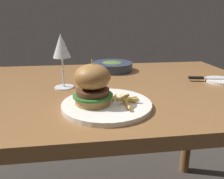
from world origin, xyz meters
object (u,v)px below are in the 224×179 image
Objects in this scene: burger_sandwich at (93,84)px; bread_plate at (221,81)px; table_knife at (209,78)px; soup_bowl at (112,66)px; main_plate at (107,105)px; wine_glass at (61,48)px.

bread_plate is (0.54, 0.20, -0.07)m from burger_sandwich.
table_knife is 0.98× the size of soup_bowl.
bread_plate is (0.50, 0.20, -0.00)m from main_plate.
table_knife is (0.45, 0.21, 0.01)m from main_plate.
soup_bowl is (-0.37, 0.25, 0.01)m from table_knife.
table_knife is at bearing -33.87° from soup_bowl.
table_knife reaches higher than main_plate.
wine_glass is 0.36m from soup_bowl.
table_knife is (0.49, 0.21, -0.06)m from burger_sandwich.
wine_glass is 0.98× the size of soup_bowl.
burger_sandwich is at bearing -156.40° from table_knife.
main_plate is 2.17× the size of bread_plate.
wine_glass reaches higher than soup_bowl.
wine_glass is at bearing 123.87° from main_plate.
soup_bowl is at bearing 49.40° from wine_glass.
soup_bowl is (0.08, 0.46, 0.02)m from main_plate.
wine_glass is 0.61m from table_knife.
bread_plate is 0.50m from soup_bowl.
burger_sandwich is 0.24m from wine_glass.
table_knife is at bearing 168.02° from bread_plate.
soup_bowl is (-0.42, 0.26, 0.02)m from bread_plate.
wine_glass reaches higher than burger_sandwich.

